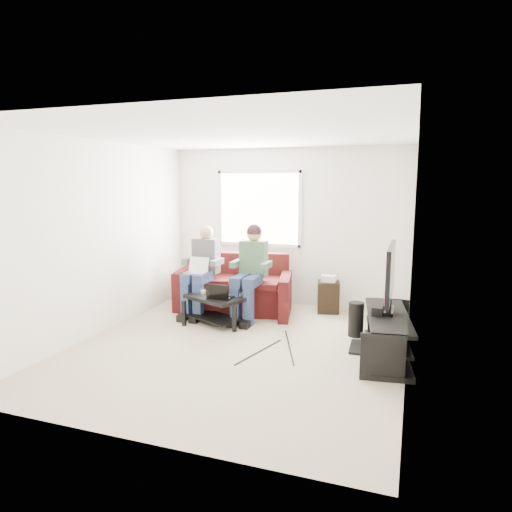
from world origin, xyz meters
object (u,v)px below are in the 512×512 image
at_px(coffee_table, 215,304).
at_px(subwoofer, 356,319).
at_px(tv_stand, 387,337).
at_px(tv, 390,274).
at_px(sofa, 234,290).
at_px(end_table, 328,296).

bearing_deg(coffee_table, subwoofer, 4.23).
bearing_deg(tv_stand, tv, 91.47).
height_order(coffee_table, tv_stand, tv_stand).
xyz_separation_m(tv_stand, subwoofer, (-0.44, 0.59, 0.00)).
height_order(sofa, subwoofer, sofa).
xyz_separation_m(tv, end_table, (-0.99, 1.51, -0.70)).
bearing_deg(subwoofer, coffee_table, -175.77).
bearing_deg(tv, sofa, 154.93).
bearing_deg(coffee_table, sofa, 91.94).
relative_size(coffee_table, tv_stand, 0.61).
bearing_deg(tv_stand, subwoofer, 126.25).
height_order(sofa, end_table, sofa).
distance_m(subwoofer, end_table, 1.16).
bearing_deg(subwoofer, sofa, 162.09).
bearing_deg(coffee_table, tv, -8.14).
xyz_separation_m(coffee_table, subwoofer, (1.99, 0.15, -0.08)).
relative_size(tv, subwoofer, 2.37).
relative_size(tv_stand, subwoofer, 3.44).
height_order(subwoofer, end_table, end_table).
bearing_deg(sofa, tv_stand, -26.93).
relative_size(sofa, coffee_table, 2.14).
height_order(coffee_table, tv, tv).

